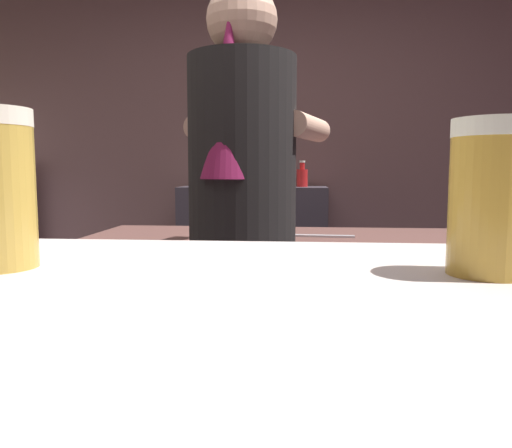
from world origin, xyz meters
name	(u,v)px	position (x,y,z in m)	size (l,w,h in m)	color
wall_back	(279,147)	(0.00, 2.20, 1.35)	(5.20, 0.10, 2.70)	brown
prep_counter	(345,345)	(0.35, 0.60, 0.46)	(2.10, 0.60, 0.92)	brown
back_shelf	(253,265)	(-0.16, 1.92, 0.53)	(0.99, 0.36, 1.07)	#39333C
bartender	(242,222)	(-0.03, 0.14, 1.02)	(0.49, 0.55, 1.75)	#332741
knife_block	(500,209)	(0.97, 0.68, 1.02)	(0.10, 0.08, 0.27)	olive
mixing_bowl	(221,227)	(-0.18, 0.67, 0.94)	(0.17, 0.17, 0.05)	#C25B31
chefs_knife	(324,236)	(0.25, 0.55, 0.92)	(0.24, 0.03, 0.01)	silver
pint_glass_near	(492,198)	(0.33, -0.98, 1.15)	(0.07, 0.07, 0.14)	gold
bottle_olive_oil	(201,175)	(-0.50, 1.84, 1.15)	(0.08, 0.08, 0.20)	#D2CC75
bottle_vinegar	(269,173)	(-0.05, 1.88, 1.16)	(0.07, 0.07, 0.24)	black
bottle_soy	(302,177)	(0.17, 1.95, 1.14)	(0.07, 0.07, 0.17)	red
bottle_hot_sauce	(256,173)	(-0.14, 1.99, 1.16)	(0.05, 0.05, 0.24)	#C8C583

